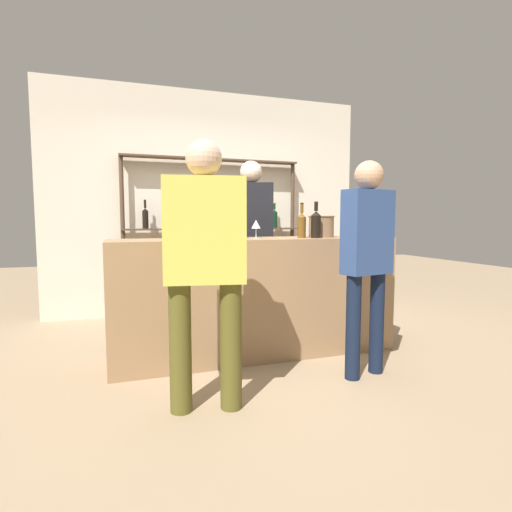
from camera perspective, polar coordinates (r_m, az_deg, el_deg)
ground_plane at (r=3.64m, az=0.00°, el=-13.79°), size 16.00×16.00×0.00m
bar_counter at (r=3.51m, az=0.00°, el=-5.85°), size 2.46×0.56×1.02m
back_wall at (r=5.27m, az=-6.58°, el=7.51°), size 4.06×0.12×2.80m
back_shelf at (r=5.09m, az=-6.03°, el=6.17°), size 2.23×0.18×1.94m
counter_bottle_0 at (r=3.56m, az=6.54°, el=4.48°), size 0.07×0.07×0.31m
counter_bottle_1 at (r=3.40m, az=-2.88°, el=4.75°), size 0.09×0.09×0.34m
counter_bottle_2 at (r=3.21m, az=-11.84°, el=4.59°), size 0.08×0.08×0.35m
counter_bottle_3 at (r=3.56m, az=8.55°, el=4.59°), size 0.09×0.09×0.32m
wine_glass at (r=3.45m, az=-0.01°, el=4.49°), size 0.08×0.08×0.16m
ice_bucket at (r=3.73m, az=9.31°, el=4.18°), size 0.24×0.24×0.19m
cork_jar at (r=3.39m, az=-11.95°, el=3.53°), size 0.12×0.12×0.14m
customer_right at (r=3.07m, az=15.58°, el=0.85°), size 0.42×0.25×1.61m
customer_left at (r=2.43m, az=-7.32°, el=-0.13°), size 0.52×0.30×1.66m
server_behind_counter at (r=4.41m, az=-0.71°, el=3.70°), size 0.53×0.37×1.82m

